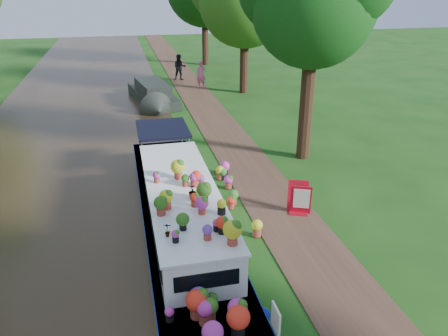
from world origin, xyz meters
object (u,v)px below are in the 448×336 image
sandwich_board (299,200)px  pedestrian_dark (180,67)px  pedestrian_pink (201,75)px  plant_boat (183,220)px  second_boat (153,94)px

sandwich_board → pedestrian_dark: (-0.92, 21.48, 0.48)m
pedestrian_pink → pedestrian_dark: (-1.10, 2.97, 0.02)m
plant_boat → sandwich_board: (3.97, 1.03, -0.34)m
second_boat → pedestrian_pink: 4.87m
second_boat → pedestrian_pink: (3.65, 3.19, 0.44)m
sandwich_board → pedestrian_pink: size_ratio=0.57×
sandwich_board → pedestrian_pink: (0.18, 18.51, 0.46)m
plant_boat → pedestrian_pink: bearing=78.0°
plant_boat → pedestrian_dark: 22.72m
second_boat → pedestrian_dark: 6.68m
second_boat → sandwich_board: second_boat is taller
plant_boat → pedestrian_pink: size_ratio=7.15×
plant_boat → second_boat: plant_boat is taller
second_boat → pedestrian_pink: size_ratio=3.74×
sandwich_board → pedestrian_dark: 21.51m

